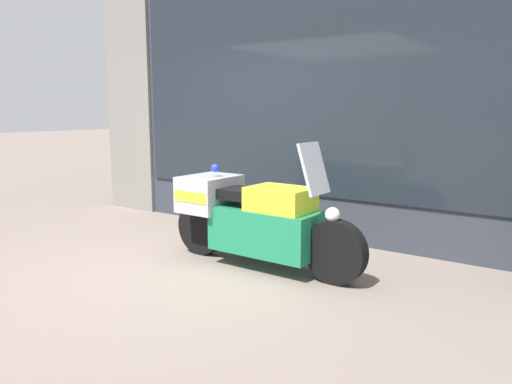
{
  "coord_description": "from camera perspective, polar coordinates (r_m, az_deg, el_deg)",
  "views": [
    {
      "loc": [
        3.53,
        -3.55,
        1.6
      ],
      "look_at": [
        0.29,
        0.99,
        0.67
      ],
      "focal_mm": 35.0,
      "sensor_mm": 36.0,
      "label": 1
    }
  ],
  "objects": [
    {
      "name": "ground_plane",
      "position": [
        5.26,
        -8.94,
        -8.38
      ],
      "size": [
        60.0,
        60.0,
        0.0
      ],
      "primitive_type": "plane",
      "color": "gray"
    },
    {
      "name": "paramedic_motorcycle",
      "position": [
        5.12,
        -0.42,
        -2.85
      ],
      "size": [
        2.25,
        0.63,
        1.3
      ],
      "rotation": [
        0.0,
        0.0,
        -0.01
      ],
      "color": "black",
      "rests_on": "ground"
    },
    {
      "name": "window_display",
      "position": [
        6.5,
        6.16,
        -0.57
      ],
      "size": [
        5.03,
        0.3,
        2.0
      ],
      "color": "slate",
      "rests_on": "ground"
    },
    {
      "name": "shop_building",
      "position": [
        6.84,
        -0.01,
        13.56
      ],
      "size": [
        6.44,
        0.55,
        4.16
      ],
      "color": "#333842",
      "rests_on": "ground"
    }
  ]
}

